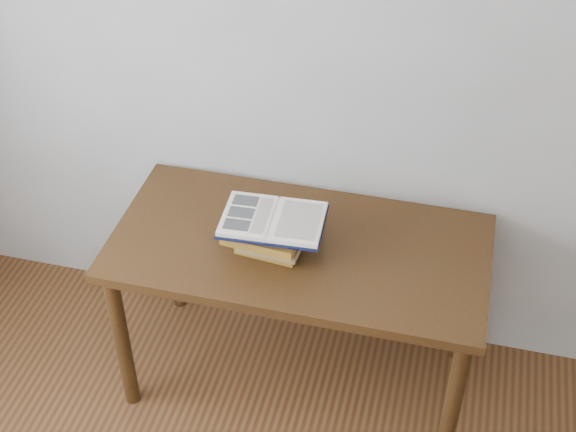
# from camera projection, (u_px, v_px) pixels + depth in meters

# --- Properties ---
(room_shell) EXTENTS (3.54, 3.54, 2.62)m
(room_shell) POSITION_uv_depth(u_px,v_px,m) (89.00, 371.00, 1.29)
(room_shell) COLOR beige
(room_shell) RESTS_ON ground
(desk) EXTENTS (1.36, 0.68, 0.73)m
(desk) POSITION_uv_depth(u_px,v_px,m) (299.00, 264.00, 2.94)
(desk) COLOR #402810
(desk) RESTS_ON ground
(book_stack) EXTENTS (0.28, 0.21, 0.12)m
(book_stack) POSITION_uv_depth(u_px,v_px,m) (268.00, 236.00, 2.82)
(book_stack) COLOR olive
(book_stack) RESTS_ON desk
(open_book) EXTENTS (0.37, 0.27, 0.03)m
(open_book) POSITION_uv_depth(u_px,v_px,m) (273.00, 220.00, 2.77)
(open_book) COLOR black
(open_book) RESTS_ON book_stack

